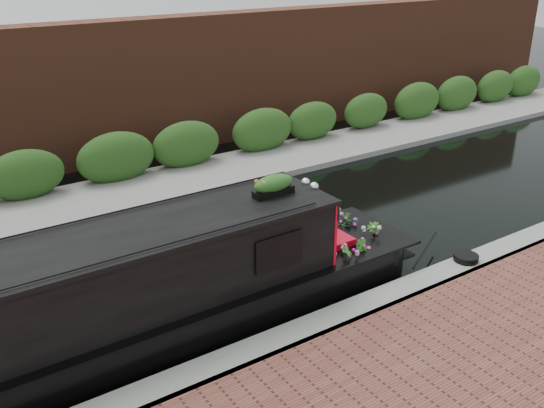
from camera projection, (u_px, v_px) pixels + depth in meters
ground at (212, 259)px, 12.36m from camera, size 80.00×80.00×0.00m
near_bank_coping at (311, 339)px, 9.84m from camera, size 40.00×0.60×0.50m
far_bank_path at (133, 194)px, 15.56m from camera, size 40.00×2.40×0.34m
far_hedge at (121, 184)px, 16.25m from camera, size 40.00×1.10×2.80m
far_brick_wall at (94, 163)px, 17.85m from camera, size 40.00×1.00×8.00m
narrowboat at (114, 309)px, 9.29m from camera, size 10.86×1.93×2.54m
rope_fender at (386, 247)px, 12.50m from camera, size 0.31×0.32×0.31m
coiled_mooring_rope at (466, 258)px, 11.76m from camera, size 0.48×0.48×0.12m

